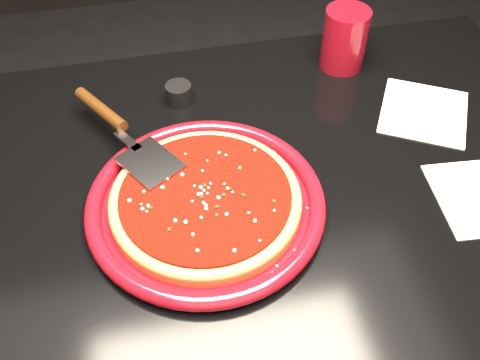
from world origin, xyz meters
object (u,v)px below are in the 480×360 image
Objects in this scene: table at (246,305)px; plate at (206,203)px; pizza_server at (124,132)px; cup at (345,39)px; ramekin at (179,93)px.

table is 0.40m from plate.
cup is at bearing -12.15° from pizza_server.
pizza_server reaches higher than ramekin.
cup reaches higher than table.
table is 0.47m from ramekin.
cup reaches higher than plate.
ramekin is (-0.08, 0.24, 0.39)m from table.
cup is 0.34m from ramekin.
ramekin is at bearing -172.27° from cup.
cup is at bearing 43.48° from plate.
cup is (0.33, 0.31, 0.05)m from plate.
pizza_server is 0.46m from cup.
cup reaches higher than ramekin.
plate is 0.19m from pizza_server.
ramekin is (0.10, 0.11, -0.03)m from pizza_server.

